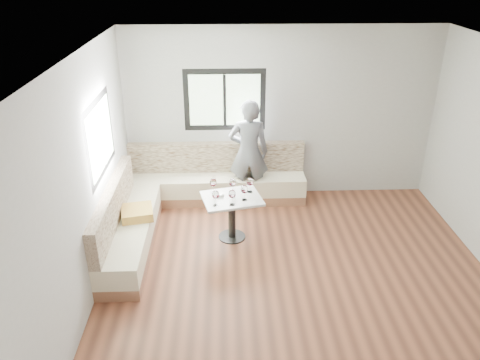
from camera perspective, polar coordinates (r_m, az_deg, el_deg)
The scene contains 11 objects.
room at distance 5.41m, azimuth 7.06°, elevation 0.10°, with size 5.01×5.01×2.81m.
banquette at distance 7.25m, azimuth -7.16°, elevation -2.42°, with size 2.90×2.80×0.95m.
table at distance 6.65m, azimuth -1.01°, elevation -3.39°, with size 0.92×0.79×0.66m.
person at distance 7.49m, azimuth 1.06°, elevation 3.38°, with size 0.64×0.42×1.75m, color #5B5D64.
olive_ramekin at distance 6.60m, azimuth -2.39°, elevation -1.80°, with size 0.10×0.10×0.04m.
wine_glass_a at distance 6.29m, azimuth -2.98°, elevation -1.87°, with size 0.10×0.10×0.23m.
wine_glass_b at distance 6.30m, azimuth -0.97°, elevation -1.79°, with size 0.10×0.10×0.23m.
wine_glass_c at distance 6.43m, azimuth 0.53°, elevation -1.20°, with size 0.10×0.10×0.23m.
wine_glass_d at distance 6.62m, azimuth -0.90°, elevation -0.36°, with size 0.10×0.10×0.23m.
wine_glass_e at distance 6.64m, azimuth 1.22°, elevation -0.26°, with size 0.10×0.10×0.23m.
wine_glass_f at distance 6.63m, azimuth -3.29°, elevation -0.35°, with size 0.10×0.10×0.23m.
Camera 1 is at (-0.92, -4.72, 3.75)m, focal length 35.00 mm.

